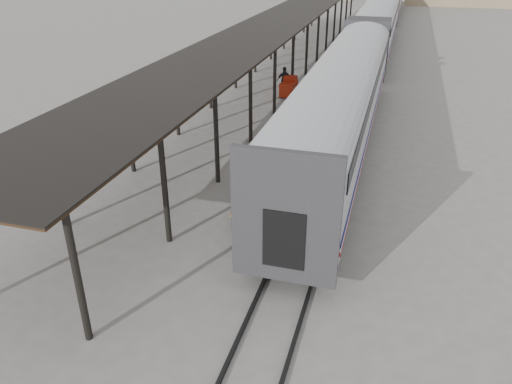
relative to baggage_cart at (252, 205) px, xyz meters
The scene contains 9 objects.
ground 1.24m from the baggage_cart, 168.82° to the right, with size 160.00×160.00×0.00m, color slate.
train 33.72m from the baggage_cart, 86.33° to the left, with size 3.45×76.01×4.01m.
canopy 24.44m from the baggage_cart, 100.57° to the left, with size 4.90×64.30×4.15m.
rails 33.87m from the baggage_cart, 86.34° to the left, with size 1.54×150.00×0.12m.
baggage_cart is the anchor object (origin of this frame).
suitcase_stack 0.51m from the baggage_cart, 114.37° to the left, with size 1.29×1.29×0.42m.
luggage_tug 16.89m from the baggage_cart, 98.09° to the left, with size 1.02×1.55×1.31m.
porter 1.28m from the baggage_cart, 76.27° to the right, with size 0.64×0.42×1.76m, color navy.
pedestrian 17.52m from the baggage_cart, 99.23° to the left, with size 1.07×0.45×1.83m, color black.
Camera 1 is at (5.69, -15.44, 9.45)m, focal length 35.00 mm.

